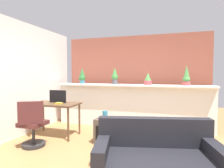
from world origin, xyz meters
TOP-DOWN VIEW (x-y plane):
  - ground_plane at (0.00, 0.00)m, footprint 12.00×12.00m
  - divider_wall at (0.00, 2.00)m, footprint 4.05×0.16m
  - plant_shelf at (0.00, 1.96)m, footprint 4.05×0.40m
  - brick_wall_behind at (0.00, 2.60)m, footprint 4.05×0.10m
  - side_wall_left at (-2.27, 0.40)m, footprint 0.12×4.40m
  - potted_plant_0 at (-1.37, 1.98)m, footprint 0.19×0.19m
  - potted_plant_1 at (-0.41, 1.97)m, footprint 0.17×0.17m
  - potted_plant_2 at (0.46, 1.95)m, footprint 0.19×0.19m
  - potted_plant_3 at (1.36, 1.99)m, footprint 0.18×0.18m
  - desk at (-1.52, 0.88)m, footprint 1.10×0.60m
  - tv_monitor at (-1.49, 0.96)m, footprint 0.42×0.04m
  - office_chair at (-1.51, 0.15)m, footprint 0.52×0.52m
  - side_cube_shelf at (-0.26, 0.82)m, footprint 0.40×0.41m
  - vase_on_shelf at (-0.27, 0.83)m, footprint 0.11×0.11m
  - book_on_desk at (-1.33, 0.77)m, footprint 0.15×0.11m
  - couch at (0.85, -0.36)m, footprint 1.69×1.10m

SIDE VIEW (x-z plane):
  - ground_plane at x=0.00m, z-range 0.00..0.00m
  - side_cube_shelf at x=-0.26m, z-range 0.00..0.50m
  - couch at x=0.85m, z-range -0.12..0.68m
  - office_chair at x=-1.51m, z-range -0.07..0.84m
  - divider_wall at x=0.00m, z-range 0.00..1.10m
  - vase_on_shelf at x=-0.27m, z-range 0.50..0.66m
  - desk at x=-1.52m, z-range 0.29..1.04m
  - book_on_desk at x=-1.33m, z-range 0.75..0.79m
  - tv_monitor at x=-1.49m, z-range 0.75..1.04m
  - plant_shelf at x=0.00m, z-range 1.10..1.14m
  - brick_wall_behind at x=0.00m, z-range 0.00..2.50m
  - potted_plant_2 at x=0.46m, z-range 1.13..1.44m
  - side_wall_left at x=-2.27m, z-range 0.00..2.60m
  - potted_plant_3 at x=1.36m, z-range 1.11..1.58m
  - potted_plant_0 at x=-1.37m, z-range 1.13..1.57m
  - potted_plant_1 at x=-0.41m, z-range 1.14..1.58m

